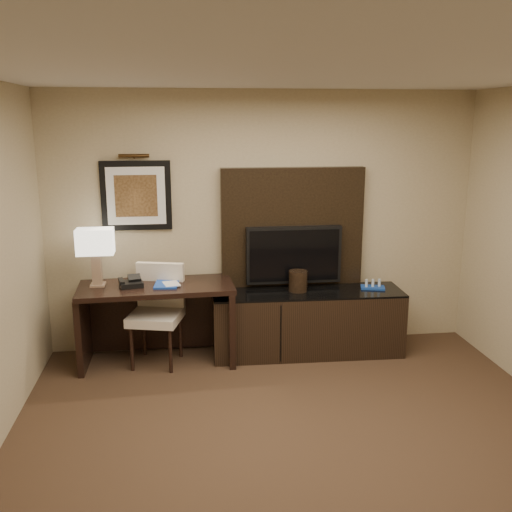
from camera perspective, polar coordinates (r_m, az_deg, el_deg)
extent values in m
cube|color=#362418|center=(4.22, 5.80, -21.36)|extent=(4.50, 5.00, 0.01)
cube|color=silver|center=(3.47, 6.91, 18.35)|extent=(4.50, 5.00, 0.01)
cube|color=tan|center=(6.01, 0.73, 3.45)|extent=(4.50, 0.01, 2.70)
cube|color=black|center=(5.83, -9.79, -6.70)|extent=(1.54, 0.72, 0.81)
cube|color=black|center=(6.02, 5.15, -6.60)|extent=(1.97, 0.60, 0.67)
cube|color=black|center=(6.02, 3.64, 2.66)|extent=(1.50, 0.12, 1.30)
cube|color=black|center=(5.97, 3.79, 0.13)|extent=(1.00, 0.08, 0.60)
cube|color=black|center=(5.90, -11.89, 5.93)|extent=(0.70, 0.04, 0.70)
cylinder|color=#3D2813|center=(5.83, -12.11, 9.78)|extent=(0.04, 0.04, 0.30)
cube|color=#183EA0|center=(5.68, -8.94, -2.80)|extent=(0.25, 0.32, 0.02)
imported|color=#ACA787|center=(5.63, -9.27, -2.00)|extent=(0.15, 0.05, 0.20)
cylinder|color=black|center=(5.88, 4.23, -2.50)|extent=(0.20, 0.20, 0.21)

